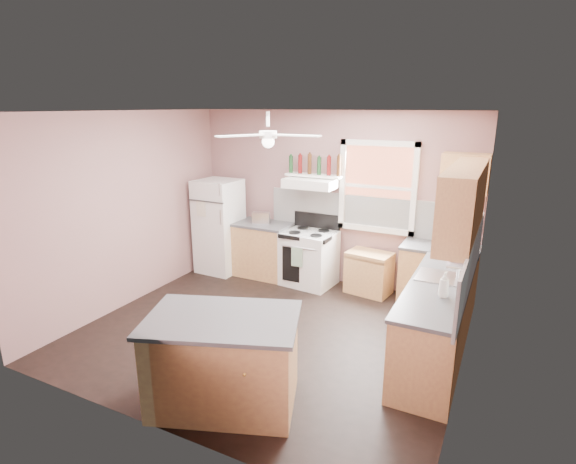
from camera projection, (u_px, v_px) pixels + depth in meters
The scene contains 32 objects.
floor at pixel (270, 331), 5.69m from camera, with size 4.50×4.50×0.00m, color black.
ceiling at pixel (268, 111), 4.96m from camera, with size 4.50×4.50×0.00m, color white.
wall_back at pixel (331, 198), 7.07m from camera, with size 4.50×0.05×2.70m, color #835D5B.
wall_right at pixel (475, 257), 4.35m from camera, with size 0.05×4.00×2.70m, color #835D5B.
wall_left at pixel (127, 210), 6.30m from camera, with size 0.05×4.00×2.70m, color #835D5B.
backsplash_back at pixel (357, 213), 6.89m from camera, with size 2.90×0.03×0.55m, color white.
backsplash_right at pixel (471, 264), 4.67m from camera, with size 0.03×2.60×0.55m, color white.
window_view at pixel (378, 187), 6.64m from camera, with size 1.00×0.02×1.20m, color brown.
window_frame at pixel (377, 187), 6.62m from camera, with size 1.16×0.07×1.36m, color white.
refrigerator at pixel (219, 226), 7.60m from camera, with size 0.67×0.65×1.58m, color white.
base_cabinet_left at pixel (263, 250), 7.50m from camera, with size 0.90×0.60×0.86m, color #A66F45.
counter_left at pixel (263, 224), 7.37m from camera, with size 0.92×0.62×0.04m, color #3F3F41.
toaster at pixel (261, 218), 7.34m from camera, with size 0.28×0.16×0.18m, color silver.
stove at pixel (309, 258), 7.10m from camera, with size 0.78×0.64×0.86m, color white.
range_hood at pixel (311, 183), 6.86m from camera, with size 0.78×0.50×0.14m, color white.
bottle_shelf at pixel (314, 175), 6.93m from camera, with size 0.90×0.26×0.03m, color white.
cart at pixel (369, 273), 6.79m from camera, with size 0.64×0.43×0.64m, color #A66F45.
base_cabinet_corner at pixel (438, 278), 6.29m from camera, with size 1.00×0.60×0.86m, color #A66F45.
base_cabinet_right at pixel (436, 323), 5.00m from camera, with size 0.60×2.20×0.86m, color #A66F45.
counter_corner at pixel (441, 248), 6.17m from camera, with size 1.02×0.62×0.04m, color #3F3F41.
counter_right at pixel (439, 285), 4.88m from camera, with size 0.62×2.22×0.04m, color #3F3F41.
sink at pixel (442, 278), 5.05m from camera, with size 0.55×0.45×0.03m, color silver.
faucet at pixel (458, 274), 4.96m from camera, with size 0.03×0.03×0.14m, color silver.
upper_cabinet_right at pixel (464, 202), 4.75m from camera, with size 0.33×1.80×0.76m, color #A66F45.
upper_cabinet_corner at pixel (465, 173), 5.91m from camera, with size 0.60×0.33×0.52m, color #A66F45.
paper_towel at pixel (470, 222), 6.07m from camera, with size 0.12×0.12×0.26m, color white.
island at pixel (224, 363), 4.23m from camera, with size 1.32×0.83×0.86m, color #A66F45.
island_top at pixel (222, 319), 4.10m from camera, with size 1.39×0.91×0.04m, color #3F3F41.
ceiling_fan_hub at pixel (268, 135), 5.03m from camera, with size 0.20×0.20×0.08m, color white.
soap_bottle at pixel (444, 285), 4.50m from camera, with size 0.10×0.10×0.27m, color silver.
red_caddy at pixel (457, 257), 5.58m from camera, with size 0.18×0.12×0.10m, color #A50E0F.
wine_bottles at pixel (315, 165), 6.89m from camera, with size 0.86×0.06×0.31m.
Camera 1 is at (2.49, -4.49, 2.77)m, focal length 28.00 mm.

